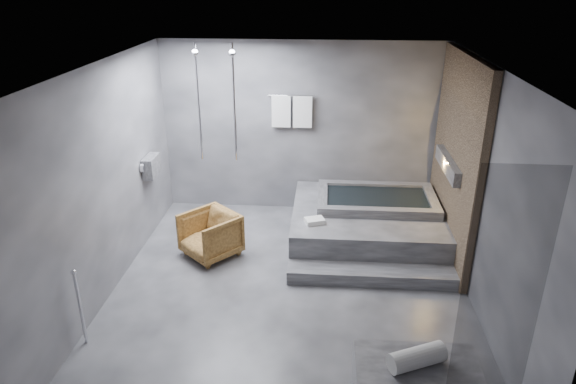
{
  "coord_description": "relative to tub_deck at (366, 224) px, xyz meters",
  "views": [
    {
      "loc": [
        0.41,
        -5.54,
        3.75
      ],
      "look_at": [
        -0.05,
        0.3,
        1.23
      ],
      "focal_mm": 32.0,
      "sensor_mm": 36.0,
      "label": 1
    }
  ],
  "objects": [
    {
      "name": "room",
      "position": [
        -0.65,
        -1.21,
        1.48
      ],
      "size": [
        5.0,
        5.04,
        2.82
      ],
      "color": "#323235",
      "rests_on": "ground"
    },
    {
      "name": "tub_deck",
      "position": [
        0.0,
        0.0,
        0.0
      ],
      "size": [
        2.2,
        2.0,
        0.5
      ],
      "primitive_type": "cube",
      "color": "#38383A",
      "rests_on": "ground"
    },
    {
      "name": "tub_step",
      "position": [
        0.0,
        -1.18,
        -0.16
      ],
      "size": [
        2.2,
        0.36,
        0.18
      ],
      "primitive_type": "cube",
      "color": "#38383A",
      "rests_on": "ground"
    },
    {
      "name": "driftwood_chair",
      "position": [
        -2.24,
        -0.67,
        0.07
      ],
      "size": [
        0.99,
        0.99,
        0.65
      ],
      "primitive_type": "imported",
      "rotation": [
        0.0,
        0.0,
        -0.74
      ],
      "color": "#4F3113",
      "rests_on": "ground"
    },
    {
      "name": "rolled_towel",
      "position": [
        0.22,
        -3.31,
        0.35
      ],
      "size": [
        0.56,
        0.39,
        0.19
      ],
      "primitive_type": "cylinder",
      "rotation": [
        0.0,
        1.57,
        0.43
      ],
      "color": "silver",
      "rests_on": "concrete_bench"
    },
    {
      "name": "deck_towel",
      "position": [
        -0.77,
        -0.54,
        0.28
      ],
      "size": [
        0.31,
        0.26,
        0.07
      ],
      "primitive_type": "cube",
      "rotation": [
        0.0,
        0.0,
        0.34
      ],
      "color": "white",
      "rests_on": "tub_deck"
    }
  ]
}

